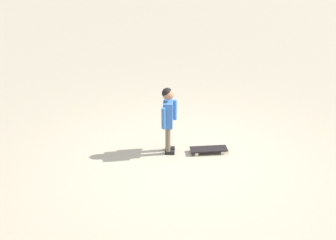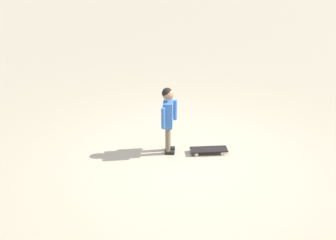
{
  "view_description": "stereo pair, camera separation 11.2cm",
  "coord_description": "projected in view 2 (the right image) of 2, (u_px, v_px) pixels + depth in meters",
  "views": [
    {
      "loc": [
        -2.8,
        -3.88,
        2.92
      ],
      "look_at": [
        -0.04,
        0.34,
        0.55
      ],
      "focal_mm": 39.7,
      "sensor_mm": 36.0,
      "label": 1
    },
    {
      "loc": [
        -2.71,
        -3.94,
        2.92
      ],
      "look_at": [
        -0.04,
        0.34,
        0.55
      ],
      "focal_mm": 39.7,
      "sensor_mm": 36.0,
      "label": 2
    }
  ],
  "objects": [
    {
      "name": "skateboard",
      "position": [
        209.0,
        150.0,
        5.74
      ],
      "size": [
        0.6,
        0.43,
        0.07
      ],
      "color": "black",
      "rests_on": "ground"
    },
    {
      "name": "ground_plane",
      "position": [
        182.0,
        161.0,
        5.56
      ],
      "size": [
        50.0,
        50.0,
        0.0
      ],
      "primitive_type": "plane",
      "color": "tan"
    },
    {
      "name": "child_person",
      "position": [
        168.0,
        114.0,
        5.52
      ],
      "size": [
        0.37,
        0.28,
        1.06
      ],
      "color": "brown",
      "rests_on": "ground"
    }
  ]
}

